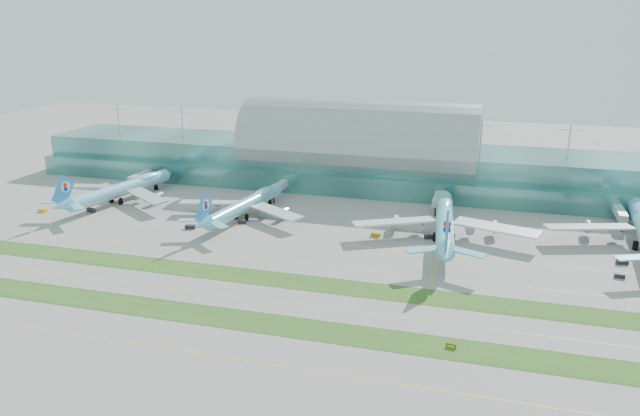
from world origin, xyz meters
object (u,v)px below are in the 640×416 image
(airliner_b, at_px, (246,204))
(taxiway_sign_east, at_px, (451,346))
(terminal, at_px, (359,157))
(airliner_a, at_px, (122,188))
(airliner_c, at_px, (445,221))

(airliner_b, xyz_separation_m, taxiway_sign_east, (94.64, -89.05, -5.27))
(terminal, relative_size, airliner_a, 4.65)
(airliner_a, xyz_separation_m, airliner_c, (150.33, -9.55, 0.74))
(airliner_c, height_order, taxiway_sign_east, airliner_c)
(airliner_a, relative_size, airliner_b, 1.06)
(airliner_a, bearing_deg, airliner_c, 8.70)
(airliner_c, relative_size, taxiway_sign_east, 29.94)
(airliner_a, distance_m, airliner_c, 150.63)
(terminal, xyz_separation_m, airliner_b, (-35.30, -67.39, -8.38))
(terminal, relative_size, airliner_b, 4.95)
(taxiway_sign_east, bearing_deg, airliner_c, 106.60)
(terminal, height_order, airliner_a, terminal)
(airliner_a, bearing_deg, terminal, 43.55)
(airliner_b, bearing_deg, terminal, 71.62)
(airliner_b, relative_size, taxiway_sign_east, 24.94)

